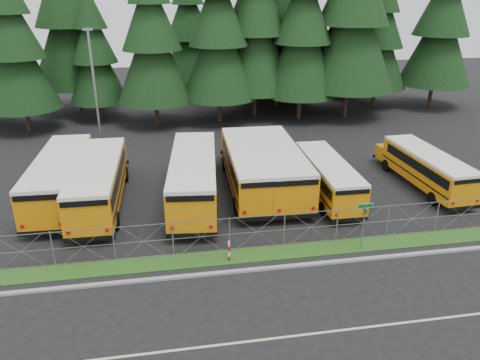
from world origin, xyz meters
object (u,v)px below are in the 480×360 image
object	(u,v)px
bus_1	(100,183)
bus_5	(276,167)
bus_6	(326,178)
street_sign	(364,217)
light_standard	(95,89)
bus_east	(424,169)
bus_0	(61,179)
bus_3	(194,178)
striped_bollard	(229,251)
bus_4	(248,169)

from	to	relation	value
bus_1	bus_5	bearing A→B (deg)	4.82
bus_6	street_sign	world-z (taller)	street_sign
street_sign	bus_6	bearing A→B (deg)	86.48
light_standard	bus_east	bearing A→B (deg)	-25.26
bus_0	bus_6	distance (m)	17.45
bus_3	bus_5	xyz separation A→B (m)	(5.78, 1.10, -0.05)
street_sign	light_standard	xyz separation A→B (m)	(-15.30, 18.30, 3.47)
bus_1	bus_east	size ratio (longest dim) A/B	1.19
street_sign	striped_bollard	xyz separation A→B (m)	(-7.16, 0.13, -1.43)
bus_1	bus_6	xyz separation A→B (m)	(14.78, -0.95, -0.25)
bus_3	light_standard	world-z (taller)	light_standard
bus_1	bus_6	distance (m)	14.81
striped_bollard	bus_east	bearing A→B (deg)	26.11
bus_0	bus_5	bearing A→B (deg)	0.14
bus_east	light_standard	xyz separation A→B (m)	(-23.04, 10.87, 4.20)
bus_1	striped_bollard	distance (m)	10.75
bus_east	street_sign	world-z (taller)	street_sign
bus_0	bus_3	size ratio (longest dim) A/B	0.96
bus_4	street_sign	xyz separation A→B (m)	(4.53, -8.90, 0.46)
bus_0	light_standard	world-z (taller)	light_standard
light_standard	bus_0	bearing A→B (deg)	-99.87
street_sign	light_standard	world-z (taller)	light_standard
bus_6	bus_east	size ratio (longest dim) A/B	1.00
bus_6	striped_bollard	xyz separation A→B (m)	(-7.60, -7.00, -0.70)
bus_4	striped_bollard	bearing A→B (deg)	-104.59
street_sign	bus_east	bearing A→B (deg)	43.83
striped_bollard	light_standard	distance (m)	20.51
bus_6	street_sign	size ratio (longest dim) A/B	3.53
bus_1	street_sign	size ratio (longest dim) A/B	4.20
bus_3	street_sign	xyz separation A→B (m)	(8.34, -7.72, 0.41)
bus_6	bus_1	bearing A→B (deg)	176.97
bus_3	light_standard	xyz separation A→B (m)	(-6.96, 10.58, 3.88)
striped_bollard	bus_6	bearing A→B (deg)	42.65
bus_3	bus_east	xyz separation A→B (m)	(16.08, -0.29, -0.32)
bus_0	bus_5	size ratio (longest dim) A/B	0.99
bus_1	bus_east	distance (m)	22.09
bus_6	street_sign	bearing A→B (deg)	-92.87
bus_4	bus_5	distance (m)	1.97
bus_5	striped_bollard	xyz separation A→B (m)	(-4.60, -8.69, -0.98)
striped_bollard	bus_5	bearing A→B (deg)	62.12
street_sign	bus_0	bearing A→B (deg)	151.31
bus_1	bus_4	world-z (taller)	bus_4
bus_4	bus_6	bearing A→B (deg)	-17.58
bus_1	light_standard	bearing A→B (deg)	96.57
bus_1	bus_4	size ratio (longest dim) A/B	0.98
bus_1	bus_3	world-z (taller)	bus_3
bus_6	bus_4	bearing A→B (deg)	160.99
bus_east	light_standard	bearing A→B (deg)	152.09
bus_4	bus_0	bearing A→B (deg)	-179.47
bus_4	bus_east	bearing A→B (deg)	-4.75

